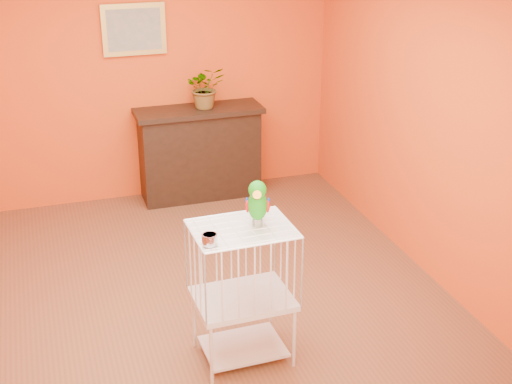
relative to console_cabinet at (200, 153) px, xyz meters
name	(u,v)px	position (x,y,z in m)	size (l,w,h in m)	color
ground	(193,301)	(-0.57, -2.02, -0.48)	(4.50, 4.50, 0.00)	brown
room_shell	(185,108)	(-0.57, -2.02, 1.10)	(4.50, 4.50, 4.50)	#D44113
console_cabinet	(200,153)	(0.00, 0.00, 0.00)	(1.29, 0.46, 0.96)	black
potted_plant	(207,93)	(0.08, -0.04, 0.64)	(0.38, 0.43, 0.33)	#26722D
framed_picture	(134,29)	(-0.57, 0.19, 1.27)	(0.62, 0.04, 0.50)	gold
birdcage	(243,292)	(-0.39, -2.83, 0.04)	(0.66, 0.51, 1.00)	beige
feed_cup	(210,239)	(-0.65, -3.00, 0.55)	(0.10, 0.10, 0.07)	silver
parrot	(258,202)	(-0.29, -2.83, 0.68)	(0.18, 0.30, 0.33)	#59544C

